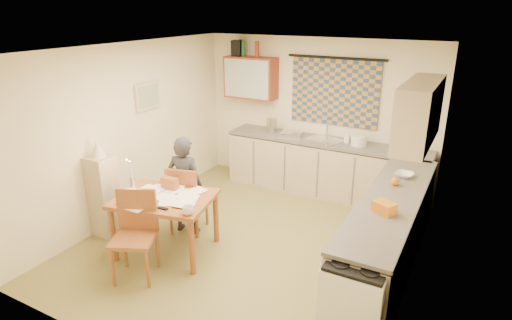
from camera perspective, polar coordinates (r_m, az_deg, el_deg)
The scene contains 44 objects.
floor at distance 5.82m, azimuth -0.67°, elevation -10.86°, with size 4.00×4.50×0.02m, color olive.
ceiling at distance 5.02m, azimuth -0.79°, elevation 14.70°, with size 4.00×4.50×0.02m, color white.
wall_back at distance 7.26m, azimuth 8.05°, elevation 6.06°, with size 4.00×0.02×2.50m, color beige.
wall_front at distance 3.65m, azimuth -18.53°, elevation -9.29°, with size 4.00×0.02×2.50m, color beige.
wall_left at distance 6.46m, azimuth -16.52°, elevation 3.69°, with size 0.02×4.50×2.50m, color beige.
wall_right at distance 4.70m, azimuth 21.21°, elevation -2.90°, with size 0.02×4.50×2.50m, color beige.
window_blind at distance 7.04m, azimuth 10.40°, elevation 8.83°, with size 1.45×0.03×1.05m, color navy.
curtain_rod at distance 6.94m, azimuth 10.63°, elevation 13.26°, with size 0.04×0.04×1.60m, color black.
wall_cabinet at distance 7.46m, azimuth -0.67°, elevation 10.94°, with size 0.90×0.34×0.70m, color maroon.
wall_cabinet_glass at distance 7.32m, azimuth -1.33°, elevation 10.75°, with size 0.84×0.02×0.64m, color #99B2A5.
upper_cabinet_right at distance 5.07m, azimuth 20.96°, elevation 5.88°, with size 0.34×1.30×0.70m, color tan.
framed_print at distance 6.61m, azimuth -14.22°, elevation 8.28°, with size 0.04×0.50×0.40m, color beige.
print_canvas at distance 6.59m, azimuth -14.06°, elevation 8.27°, with size 0.01×0.42×0.32m, color beige.
counter_back at distance 7.12m, azimuth 9.06°, elevation -1.01°, with size 3.30×0.62×0.92m.
counter_right at distance 5.31m, azimuth 17.21°, elevation -9.34°, with size 0.62×2.95×0.92m.
stove at distance 4.21m, azimuth 13.12°, elevation -17.83°, with size 0.55×0.55×0.85m.
sink at distance 6.99m, azimuth 9.05°, elevation 2.31°, with size 0.55×0.45×0.10m, color silver.
tap at distance 7.11m, azimuth 9.49°, elevation 4.10°, with size 0.03×0.03×0.28m, color silver.
dish_rack at distance 7.17m, azimuth 4.80°, elevation 3.52°, with size 0.35×0.30×0.06m, color silver.
kettle at distance 7.29m, azimuth 2.14°, elevation 4.60°, with size 0.18×0.18×0.24m, color silver.
mixing_bowl at distance 6.80m, azimuth 13.56°, elevation 2.56°, with size 0.24×0.24×0.16m, color white.
soap_bottle at distance 6.90m, azimuth 12.08°, elevation 2.96°, with size 0.08×0.08×0.17m, color white.
bowl at distance 5.73m, azimuth 19.18°, elevation -1.87°, with size 0.25×0.25×0.06m, color white.
orange_bag at distance 4.68m, azimuth 16.73°, elevation -6.08°, with size 0.22×0.16×0.12m, color orange.
fruit_orange at distance 5.41m, azimuth 18.05°, elevation -2.75°, with size 0.10×0.10×0.10m, color orange.
speaker at distance 7.54m, azimuth -2.55°, elevation 14.69°, with size 0.16×0.20×0.26m, color black.
bottle_green at distance 7.48m, azimuth -1.73°, elevation 14.66°, with size 0.07×0.07×0.26m, color #195926.
bottle_brown at distance 7.35m, azimuth 0.12°, elevation 14.57°, with size 0.07×0.07×0.26m, color maroon.
dining_table at distance 5.55m, azimuth -11.85°, elevation -8.33°, with size 1.32×1.10×0.75m.
chair_far at distance 6.01m, azimuth -8.99°, elevation -6.68°, with size 0.53×0.53×0.97m.
chair_near at distance 5.18m, azimuth -15.76°, elevation -11.67°, with size 0.61×0.61×1.02m.
person at distance 5.84m, azimuth -9.42°, elevation -3.33°, with size 0.55×0.40×1.37m, color black.
shelf_stand at distance 6.09m, azimuth -19.64°, elevation -4.56°, with size 0.32×0.30×1.12m, color tan.
lampshade at distance 5.86m, azimuth -20.39°, elevation 1.42°, with size 0.20×0.20×0.22m, color beige.
letter_rack at distance 5.56m, azimuth -11.43°, elevation -3.10°, with size 0.22×0.10×0.16m, color brown.
mug at distance 4.89m, azimuth -9.06°, elevation -6.65°, with size 0.17×0.17×0.10m, color white.
magazine at distance 5.42m, azimuth -17.72°, elevation -5.10°, with size 0.26×0.29×0.02m, color #850605.
book at distance 5.52m, azimuth -16.52°, elevation -4.55°, with size 0.21×0.25×0.02m, color orange.
orange_box at distance 5.31m, azimuth -16.63°, elevation -5.40°, with size 0.12×0.08×0.04m, color orange.
eyeglasses at distance 5.09m, azimuth -12.33°, elevation -6.31°, with size 0.13×0.04×0.02m, color black.
candle_holder at distance 5.63m, azimuth -16.16°, elevation -3.09°, with size 0.06×0.06×0.18m, color silver.
candle at distance 5.56m, azimuth -16.38°, elevation -1.21°, with size 0.02×0.02×0.22m, color white.
candle_flame at distance 5.54m, azimuth -16.89°, elevation 0.02°, with size 0.02×0.02×0.02m, color #FFCC66.
papers at distance 5.42m, azimuth -11.85°, elevation -4.54°, with size 0.93×0.98×0.02m.
Camera 1 is at (2.44, -4.36, 2.97)m, focal length 30.00 mm.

